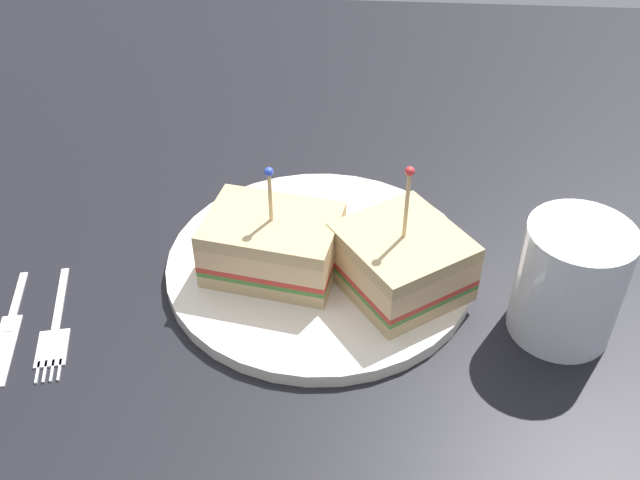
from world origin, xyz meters
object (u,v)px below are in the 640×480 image
sandwich_half_front (273,244)px  drink_glass (568,286)px  fork (54,333)px  knife (8,331)px  sandwich_half_back (401,261)px  plate (320,264)px

sandwich_half_front → drink_glass: (21.90, -3.80, 0.58)cm
drink_glass → fork: size_ratio=0.77×
fork → knife: bearing=-179.5°
sandwich_half_back → fork: 26.49cm
sandwich_half_front → drink_glass: bearing=-9.9°
knife → fork: bearing=0.5°
drink_glass → knife: 41.33cm
plate → knife: size_ratio=2.09×
plate → sandwich_half_front: 4.90cm
drink_glass → knife: (-40.97, -3.73, -3.96)cm
fork → drink_glass: bearing=5.6°
sandwich_half_front → sandwich_half_back: (10.01, -1.35, 0.05)cm
sandwich_half_front → knife: sandwich_half_front is taller
drink_glass → fork: 37.82cm
sandwich_half_front → knife: size_ratio=0.94×
plate → knife: 24.37cm
plate → drink_glass: 19.35cm
plate → fork: size_ratio=2.08×
knife → sandwich_half_back: bearing=12.0°
sandwich_half_back → drink_glass: sandwich_half_back is taller
sandwich_half_front → sandwich_half_back: size_ratio=0.95×
sandwich_half_back → knife: size_ratio=0.99×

